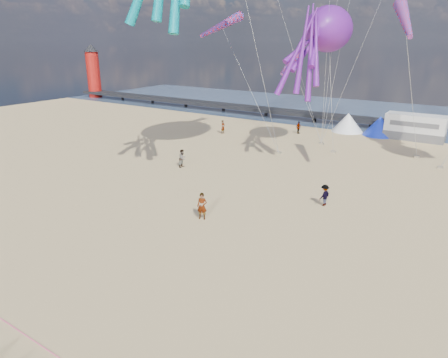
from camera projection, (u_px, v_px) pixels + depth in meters
ground at (135, 285)px, 19.51m from camera, size 120.00×120.00×0.00m
water at (389, 116)px, 62.80m from camera, size 120.00×120.00×0.00m
pier at (204, 103)px, 68.39m from camera, size 60.00×3.00×0.50m
lighthouse at (94, 75)px, 81.81m from camera, size 2.60×2.60×9.00m
motorhome_0 at (415, 127)px, 47.38m from camera, size 6.60×2.50×3.00m
tent_white at (348, 122)px, 51.64m from camera, size 4.00×4.00×2.40m
tent_blue at (380, 126)px, 49.56m from camera, size 4.00×4.00×2.40m
rope_line at (42, 346)px, 15.57m from camera, size 34.00×0.03×0.03m
standing_person at (202, 206)px, 26.38m from camera, size 0.78×0.65×1.84m
beachgoer_1 at (183, 158)px, 37.19m from camera, size 0.65×0.90×1.72m
beachgoer_2 at (324, 195)px, 28.61m from camera, size 0.78×0.90×1.58m
beachgoer_3 at (298, 127)px, 50.65m from camera, size 0.84×1.13×1.56m
beachgoer_5 at (223, 127)px, 50.68m from camera, size 0.58×1.59×1.69m
sandbag_a at (279, 153)px, 41.88m from camera, size 0.50×0.35×0.22m
sandbag_b at (333, 152)px, 42.18m from camera, size 0.50×0.35×0.22m
sandbag_c at (440, 168)px, 37.01m from camera, size 0.50×0.35×0.22m
sandbag_d at (417, 156)px, 40.52m from camera, size 0.50×0.35×0.22m
sandbag_e at (321, 144)px, 45.53m from camera, size 0.50×0.35×0.22m
kite_octopus_purple at (329, 29)px, 38.13m from camera, size 4.34×9.47×10.66m
windsock_left at (221, 26)px, 43.72m from camera, size 2.35×6.53×6.44m
windsock_mid at (405, 20)px, 28.13m from camera, size 2.95×5.53×5.54m
windsock_right at (291, 61)px, 38.22m from camera, size 0.94×4.53×4.52m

